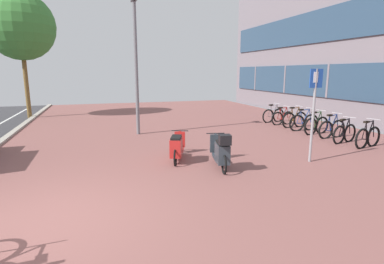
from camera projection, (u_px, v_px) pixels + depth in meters
ground at (132, 214)px, 5.46m from camera, size 21.00×40.00×0.13m
bicycle_rack_00 at (368, 137)px, 10.09m from camera, size 1.36×0.47×0.99m
bicycle_rack_01 at (344, 134)px, 10.76m from camera, size 1.30×0.47×0.95m
bicycle_rack_02 at (332, 129)px, 11.54m from camera, size 1.35×0.48×1.00m
bicycle_rack_03 at (316, 126)px, 12.25m from camera, size 1.38×0.48×1.01m
bicycle_rack_04 at (304, 122)px, 12.99m from camera, size 1.44×0.48×1.02m
bicycle_rack_05 at (295, 120)px, 13.75m from camera, size 1.40×0.48×1.01m
bicycle_rack_06 at (283, 118)px, 14.46m from camera, size 1.29×0.48×0.92m
bicycle_rack_07 at (273, 115)px, 15.19m from camera, size 1.38×0.48×0.98m
scooter_near at (221, 151)px, 7.88m from camera, size 0.70×1.83×1.02m
scooter_mid at (177, 147)px, 8.58m from camera, size 0.87×1.73×0.78m
parking_sign at (314, 106)px, 8.23m from camera, size 0.40×0.07×2.57m
lamp_post at (136, 60)px, 11.75m from camera, size 0.20×0.52×5.28m
street_tree at (20, 26)px, 15.83m from camera, size 3.51×3.51×6.59m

